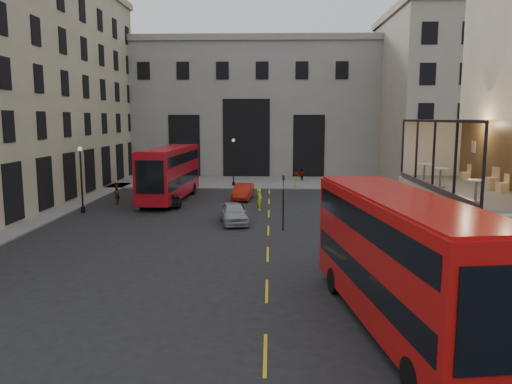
{
  "coord_description": "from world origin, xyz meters",
  "views": [
    {
      "loc": [
        -1.84,
        -21.15,
        7.56
      ],
      "look_at": [
        -2.77,
        9.62,
        3.0
      ],
      "focal_mm": 35.0,
      "sensor_mm": 36.0,
      "label": 1
    }
  ],
  "objects_px": {
    "bus_far": "(170,171)",
    "car_a": "(234,213)",
    "pedestrian_c": "(302,175)",
    "cafe_chair_c": "(491,182)",
    "pedestrian_b": "(190,178)",
    "car_c": "(167,198)",
    "traffic_light_far": "(139,170)",
    "cafe_table_near": "(476,187)",
    "street_lamp_a": "(82,183)",
    "traffic_light_near": "(283,195)",
    "cafe_table_mid": "(440,174)",
    "bicycle": "(233,206)",
    "cyclist": "(260,199)",
    "pedestrian_e": "(117,193)",
    "street_lamp_b": "(234,165)",
    "pedestrian_d": "(296,180)",
    "cafe_chair_d": "(465,176)",
    "pedestrian_a": "(158,180)",
    "cafe_table_far": "(424,170)",
    "bus_near": "(399,255)",
    "cafe_chair_b": "(502,187)",
    "car_b": "(243,192)"
  },
  "relations": [
    {
      "from": "street_lamp_a",
      "to": "pedestrian_b",
      "type": "xyz_separation_m",
      "value": [
        6.05,
        16.13,
        -1.49
      ]
    },
    {
      "from": "traffic_light_near",
      "to": "car_a",
      "type": "xyz_separation_m",
      "value": [
        -3.52,
        2.27,
        -1.66
      ]
    },
    {
      "from": "car_a",
      "to": "cafe_table_mid",
      "type": "distance_m",
      "value": 17.53
    },
    {
      "from": "pedestrian_c",
      "to": "cafe_chair_c",
      "type": "bearing_deg",
      "value": 62.9
    },
    {
      "from": "cafe_table_far",
      "to": "cafe_chair_b",
      "type": "bearing_deg",
      "value": -58.62
    },
    {
      "from": "bicycle",
      "to": "pedestrian_c",
      "type": "relative_size",
      "value": 1.18
    },
    {
      "from": "pedestrian_b",
      "to": "cafe_chair_d",
      "type": "relative_size",
      "value": 2.28
    },
    {
      "from": "car_c",
      "to": "pedestrian_a",
      "type": "distance_m",
      "value": 12.9
    },
    {
      "from": "pedestrian_e",
      "to": "cafe_table_mid",
      "type": "xyz_separation_m",
      "value": [
        21.06,
        -21.62,
        4.19
      ]
    },
    {
      "from": "traffic_light_far",
      "to": "cafe_table_near",
      "type": "height_order",
      "value": "cafe_table_near"
    },
    {
      "from": "bus_near",
      "to": "cyclist",
      "type": "distance_m",
      "value": 24.12
    },
    {
      "from": "bus_far",
      "to": "traffic_light_far",
      "type": "bearing_deg",
      "value": 135.6
    },
    {
      "from": "bus_far",
      "to": "cafe_table_mid",
      "type": "xyz_separation_m",
      "value": [
        16.66,
        -23.62,
        2.39
      ]
    },
    {
      "from": "car_b",
      "to": "cafe_table_mid",
      "type": "relative_size",
      "value": 5.38
    },
    {
      "from": "bicycle",
      "to": "pedestrian_e",
      "type": "relative_size",
      "value": 0.96
    },
    {
      "from": "traffic_light_far",
      "to": "bus_near",
      "type": "height_order",
      "value": "bus_near"
    },
    {
      "from": "bicycle",
      "to": "cyclist",
      "type": "bearing_deg",
      "value": -68.79
    },
    {
      "from": "bus_far",
      "to": "pedestrian_d",
      "type": "relative_size",
      "value": 7.32
    },
    {
      "from": "cyclist",
      "to": "cafe_table_near",
      "type": "relative_size",
      "value": 2.3
    },
    {
      "from": "cafe_table_near",
      "to": "cafe_chair_d",
      "type": "height_order",
      "value": "cafe_chair_d"
    },
    {
      "from": "bus_near",
      "to": "pedestrian_c",
      "type": "relative_size",
      "value": 8.07
    },
    {
      "from": "traffic_light_near",
      "to": "cafe_chair_b",
      "type": "distance_m",
      "value": 15.69
    },
    {
      "from": "bus_near",
      "to": "cyclist",
      "type": "relative_size",
      "value": 6.93
    },
    {
      "from": "traffic_light_far",
      "to": "car_c",
      "type": "height_order",
      "value": "traffic_light_far"
    },
    {
      "from": "car_b",
      "to": "bicycle",
      "type": "bearing_deg",
      "value": -88.78
    },
    {
      "from": "street_lamp_b",
      "to": "bicycle",
      "type": "distance_m",
      "value": 15.19
    },
    {
      "from": "pedestrian_a",
      "to": "cafe_table_far",
      "type": "bearing_deg",
      "value": -46.33
    },
    {
      "from": "traffic_light_near",
      "to": "cafe_table_mid",
      "type": "relative_size",
      "value": 4.58
    },
    {
      "from": "car_a",
      "to": "pedestrian_c",
      "type": "distance_m",
      "value": 25.14
    },
    {
      "from": "cafe_table_far",
      "to": "car_c",
      "type": "bearing_deg",
      "value": 130.57
    },
    {
      "from": "pedestrian_b",
      "to": "pedestrian_c",
      "type": "bearing_deg",
      "value": -9.6
    },
    {
      "from": "cafe_table_near",
      "to": "cafe_table_mid",
      "type": "relative_size",
      "value": 0.95
    },
    {
      "from": "street_lamp_a",
      "to": "bicycle",
      "type": "relative_size",
      "value": 2.89
    },
    {
      "from": "street_lamp_a",
      "to": "cafe_chair_c",
      "type": "height_order",
      "value": "cafe_chair_c"
    },
    {
      "from": "bus_near",
      "to": "cafe_chair_d",
      "type": "bearing_deg",
      "value": 54.64
    },
    {
      "from": "street_lamp_a",
      "to": "pedestrian_c",
      "type": "height_order",
      "value": "street_lamp_a"
    },
    {
      "from": "cyclist",
      "to": "car_a",
      "type": "bearing_deg",
      "value": 169.94
    },
    {
      "from": "cafe_table_near",
      "to": "pedestrian_b",
      "type": "bearing_deg",
      "value": 113.83
    },
    {
      "from": "car_a",
      "to": "cafe_chair_b",
      "type": "relative_size",
      "value": 5.96
    },
    {
      "from": "car_b",
      "to": "pedestrian_a",
      "type": "relative_size",
      "value": 2.89
    },
    {
      "from": "car_b",
      "to": "car_c",
      "type": "bearing_deg",
      "value": -144.53
    },
    {
      "from": "car_c",
      "to": "cafe_table_near",
      "type": "bearing_deg",
      "value": 104.3
    },
    {
      "from": "car_c",
      "to": "bus_far",
      "type": "bearing_deg",
      "value": -103.61
    },
    {
      "from": "pedestrian_b",
      "to": "cafe_table_mid",
      "type": "xyz_separation_m",
      "value": [
        16.47,
        -33.54,
        4.24
      ]
    },
    {
      "from": "traffic_light_far",
      "to": "cafe_table_far",
      "type": "bearing_deg",
      "value": -51.38
    },
    {
      "from": "pedestrian_d",
      "to": "cafe_table_mid",
      "type": "bearing_deg",
      "value": 174.23
    },
    {
      "from": "bus_far",
      "to": "pedestrian_b",
      "type": "height_order",
      "value": "bus_far"
    },
    {
      "from": "bus_far",
      "to": "car_a",
      "type": "height_order",
      "value": "bus_far"
    },
    {
      "from": "bicycle",
      "to": "pedestrian_e",
      "type": "distance_m",
      "value": 11.11
    },
    {
      "from": "street_lamp_b",
      "to": "car_c",
      "type": "xyz_separation_m",
      "value": [
        -4.86,
        -12.55,
        -1.69
      ]
    }
  ]
}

